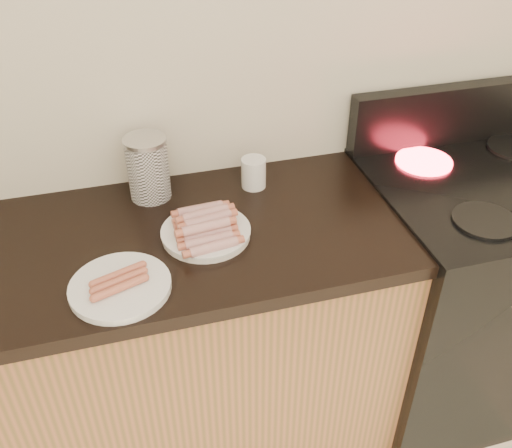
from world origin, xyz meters
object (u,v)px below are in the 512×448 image
object	(u,v)px
mug	(254,173)
stove	(468,292)
side_plate	(120,287)
main_plate	(206,234)
canister	(148,168)

from	to	relation	value
mug	stove	bearing A→B (deg)	-15.15
side_plate	stove	bearing A→B (deg)	8.07
main_plate	canister	xyz separation A→B (m)	(-0.12, 0.24, 0.09)
side_plate	canister	world-z (taller)	canister
canister	mug	xyz separation A→B (m)	(0.31, -0.03, -0.05)
side_plate	mug	world-z (taller)	mug
canister	stove	bearing A→B (deg)	-12.30
main_plate	canister	bearing A→B (deg)	116.22
main_plate	mug	bearing A→B (deg)	47.71
canister	main_plate	bearing A→B (deg)	-63.78
stove	main_plate	size ratio (longest dim) A/B	3.82
stove	main_plate	world-z (taller)	main_plate
mug	main_plate	bearing A→B (deg)	-132.29
stove	canister	world-z (taller)	canister
main_plate	canister	size ratio (longest dim) A/B	1.24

